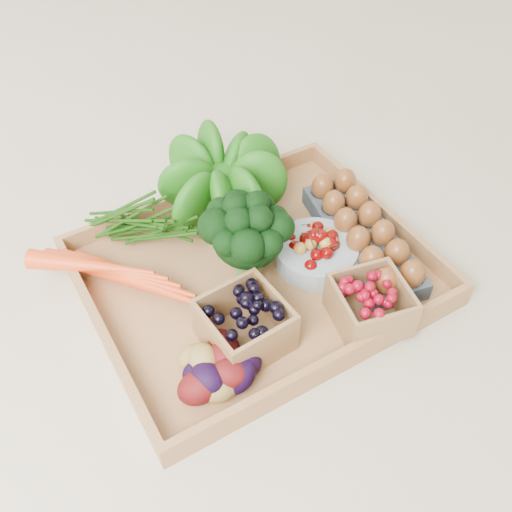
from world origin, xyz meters
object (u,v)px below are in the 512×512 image
egg_carton (361,239)px  cherry_bowl (316,253)px  tray (256,277)px  broccoli (248,250)px

egg_carton → cherry_bowl: bearing=-176.2°
tray → egg_carton: (0.19, -0.04, 0.02)m
tray → broccoli: (-0.01, 0.01, 0.07)m
tray → egg_carton: 0.20m
cherry_bowl → egg_carton: bearing=-7.2°
cherry_bowl → egg_carton: 0.09m
tray → egg_carton: egg_carton is taller
tray → cherry_bowl: size_ratio=3.85×
cherry_bowl → broccoli: bearing=163.7°
broccoli → egg_carton: (0.20, -0.05, -0.04)m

